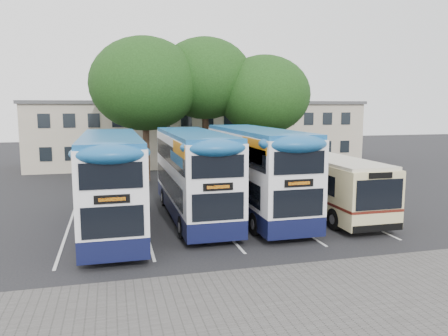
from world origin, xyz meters
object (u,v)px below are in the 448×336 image
bus_dd_right (255,168)px  bus_dd_left (111,178)px  tree_left (145,84)px  bus_single (323,180)px  tree_right (264,95)px  lamp_post (282,113)px  tree_mid (205,79)px  bus_dd_mid (193,171)px

bus_dd_right → bus_dd_left: bearing=-171.6°
tree_left → bus_single: bearing=-55.5°
tree_right → bus_single: tree_right is taller
lamp_post → tree_mid: size_ratio=0.82×
tree_left → bus_dd_left: (-2.64, -13.26, -4.91)m
tree_left → bus_dd_right: bearing=-69.1°
tree_mid → bus_dd_left: 16.79m
tree_mid → bus_dd_mid: bearing=-104.9°
bus_single → bus_dd_mid: bearing=176.7°
bus_dd_left → bus_dd_mid: (4.05, 1.32, -0.00)m
lamp_post → bus_dd_mid: lamp_post is taller
tree_left → bus_single: 15.99m
tree_right → bus_dd_right: tree_right is taller
bus_dd_left → bus_dd_right: bus_dd_right is taller
lamp_post → tree_mid: (-7.25, -1.63, 2.78)m
tree_mid → bus_single: (3.68, -13.13, -6.13)m
lamp_post → bus_dd_right: size_ratio=0.83×
bus_dd_left → bus_dd_right: size_ratio=0.97×
tree_right → bus_dd_mid: (-7.80, -11.20, -4.14)m
lamp_post → bus_dd_left: (-14.69, -15.67, -2.65)m
tree_right → bus_dd_mid: tree_right is taller
tree_mid → lamp_post: bearing=12.7°
bus_single → bus_dd_left: bearing=-175.3°
bus_dd_left → bus_single: size_ratio=1.03×
bus_dd_left → bus_dd_right: bearing=8.4°
bus_dd_right → bus_dd_mid: bearing=175.7°
bus_dd_mid → bus_single: size_ratio=1.03×
lamp_post → bus_dd_right: bearing=-116.8°
bus_dd_left → lamp_post: bearing=46.9°
tree_mid → bus_dd_mid: tree_mid is taller
tree_left → bus_single: (8.48, -12.34, -5.61)m
tree_left → tree_right: tree_left is taller
bus_dd_left → bus_single: 11.18m
lamp_post → tree_right: bearing=-132.0°
bus_dd_mid → bus_dd_right: bus_dd_right is taller
lamp_post → bus_dd_mid: (-10.64, -14.36, -2.65)m
tree_left → tree_mid: bearing=9.3°
bus_single → lamp_post: bearing=76.4°
lamp_post → bus_single: size_ratio=0.88×
tree_mid → bus_dd_right: bearing=-90.6°
tree_left → bus_dd_left: tree_left is taller
tree_left → bus_dd_left: bearing=-101.3°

